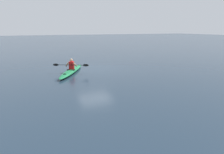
{
  "coord_description": "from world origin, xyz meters",
  "views": [
    {
      "loc": [
        4.92,
        14.39,
        3.01
      ],
      "look_at": [
        0.97,
        5.48,
        0.64
      ],
      "focal_mm": 32.37,
      "sensor_mm": 36.0,
      "label": 1
    }
  ],
  "objects": [
    {
      "name": "kayaker",
      "position": [
        1.93,
        0.72,
        0.55
      ],
      "size": [
        2.19,
        1.24,
        0.73
      ],
      "color": "red",
      "rests_on": "kayak"
    },
    {
      "name": "kayak",
      "position": [
        1.96,
        0.78,
        0.13
      ],
      "size": [
        2.89,
        4.53,
        0.25
      ],
      "color": "#19723F",
      "rests_on": "ground"
    },
    {
      "name": "ground_plane",
      "position": [
        0.0,
        0.0,
        0.0
      ],
      "size": [
        160.0,
        160.0,
        0.0
      ],
      "primitive_type": "plane",
      "color": "#1E2D3D"
    }
  ]
}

